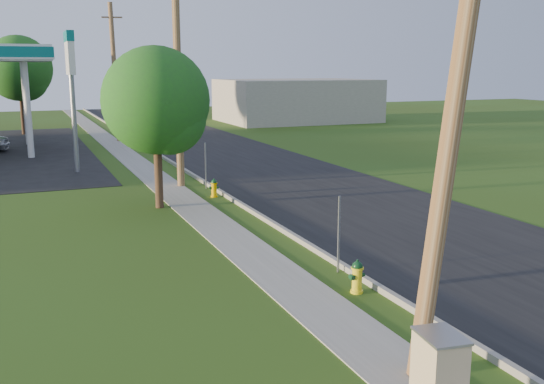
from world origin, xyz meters
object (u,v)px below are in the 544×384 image
object	(u,v)px
utility_pole_mid	(178,72)
hydrant_mid	(214,188)
utility_pole_far	(115,72)
hydrant_far	(145,146)
utility_cabinet	(439,376)
price_pylon	(70,61)
hydrant_near	(357,277)
utility_pole_near	(457,90)
tree_verge	(159,105)
tree_lot	(20,71)

from	to	relation	value
utility_pole_mid	hydrant_mid	xyz separation A→B (m)	(0.66, -2.75, -4.58)
utility_pole_far	hydrant_mid	xyz separation A→B (m)	(0.66, -20.75, -4.43)
utility_pole_far	hydrant_mid	size ratio (longest dim) A/B	12.55
utility_pole_mid	hydrant_far	world-z (taller)	utility_pole_mid
utility_pole_far	utility_cabinet	xyz separation A→B (m)	(-0.96, -37.15, -4.13)
price_pylon	hydrant_mid	xyz separation A→B (m)	(4.56, -8.25, -5.06)
hydrant_near	utility_cabinet	bearing A→B (deg)	-107.13
utility_pole_near	tree_verge	xyz separation A→B (m)	(-1.68, 14.15, -0.98)
tree_lot	hydrant_mid	world-z (taller)	tree_lot
tree_verge	hydrant_near	world-z (taller)	tree_verge
utility_pole_far	utility_cabinet	size ratio (longest dim) A/B	7.13
price_pylon	utility_cabinet	distance (m)	25.28
utility_cabinet	price_pylon	bearing A→B (deg)	96.81
hydrant_near	hydrant_mid	distance (m)	11.48
price_pylon	tree_verge	distance (m)	9.74
price_pylon	tree_verge	bearing A→B (deg)	-76.67
hydrant_mid	price_pylon	bearing A→B (deg)	118.94
utility_pole_far	hydrant_near	bearing A→B (deg)	-89.00
utility_pole_far	hydrant_mid	world-z (taller)	utility_pole_far
utility_cabinet	utility_pole_near	bearing A→B (deg)	50.31
utility_pole_near	hydrant_far	bearing A→B (deg)	88.64
price_pylon	hydrant_near	xyz separation A→B (m)	(4.46, -19.73, -5.04)
tree_lot	hydrant_far	xyz separation A→B (m)	(6.72, -13.54, -4.54)
hydrant_near	utility_pole_near	bearing A→B (deg)	-98.47
price_pylon	hydrant_near	size ratio (longest dim) A/B	8.53
price_pylon	utility_pole_near	bearing A→B (deg)	-80.58
price_pylon	utility_cabinet	size ratio (longest dim) A/B	5.14
utility_pole_near	hydrant_mid	bearing A→B (deg)	87.51
tree_verge	hydrant_mid	distance (m)	4.31
tree_lot	hydrant_far	bearing A→B (deg)	-63.60
utility_pole_mid	hydrant_far	size ratio (longest dim) A/B	13.78
tree_verge	tree_lot	distance (m)	29.44
utility_pole_mid	hydrant_mid	distance (m)	5.39
utility_pole_mid	tree_lot	bearing A→B (deg)	103.40
price_pylon	utility_pole_mid	bearing A→B (deg)	-54.66
utility_pole_near	utility_pole_far	bearing A→B (deg)	90.00
hydrant_near	hydrant_mid	xyz separation A→B (m)	(0.10, 11.48, -0.02)
tree_verge	utility_cabinet	bearing A→B (deg)	-87.27
utility_pole_mid	tree_lot	distance (m)	25.96
price_pylon	hydrant_far	world-z (taller)	price_pylon
utility_pole_far	price_pylon	xyz separation A→B (m)	(-3.90, -12.50, 0.63)
utility_pole_far	tree_verge	size ratio (longest dim) A/B	1.60
utility_pole_near	hydrant_mid	world-z (taller)	utility_pole_near
utility_pole_near	hydrant_mid	size ratio (longest dim) A/B	12.52
hydrant_mid	tree_verge	bearing A→B (deg)	-155.05
hydrant_far	utility_pole_near	bearing A→B (deg)	-91.36
hydrant_near	utility_pole_far	bearing A→B (deg)	91.00
tree_verge	tree_lot	size ratio (longest dim) A/B	0.78
price_pylon	hydrant_near	world-z (taller)	price_pylon
utility_pole_far	hydrant_near	xyz separation A→B (m)	(0.56, -32.23, -4.41)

